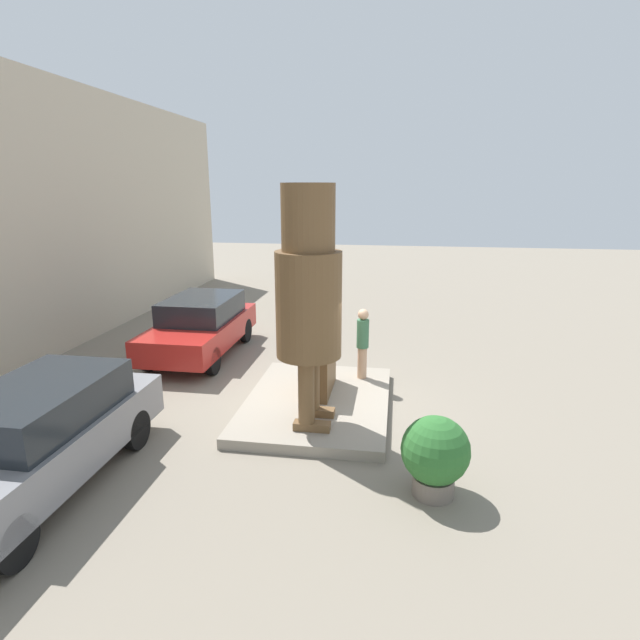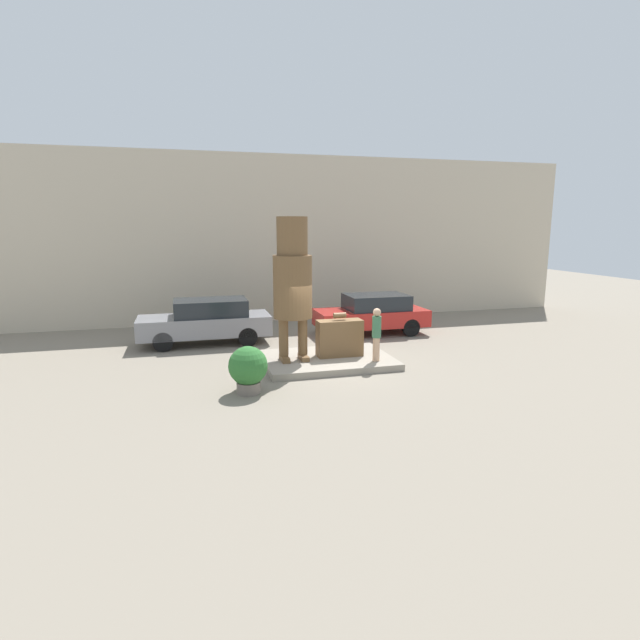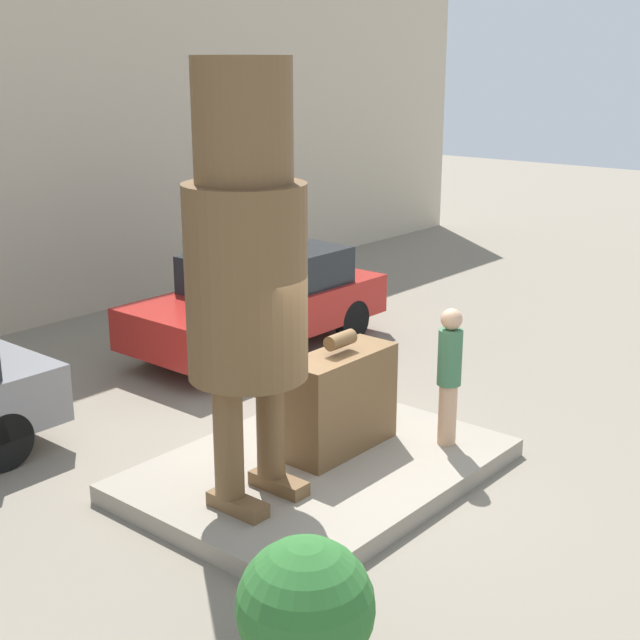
% 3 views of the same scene
% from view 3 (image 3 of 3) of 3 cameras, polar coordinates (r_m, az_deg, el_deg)
% --- Properties ---
extents(ground_plane, '(60.00, 60.00, 0.00)m').
position_cam_3_polar(ground_plane, '(9.97, -0.09, -10.07)').
color(ground_plane, gray).
extents(pedestal, '(3.94, 2.89, 0.20)m').
position_cam_3_polar(pedestal, '(9.92, -0.09, -9.54)').
color(pedestal, gray).
rests_on(pedestal, ground_plane).
extents(statue_figure, '(1.15, 1.15, 4.27)m').
position_cam_3_polar(statue_figure, '(8.30, -4.77, 4.22)').
color(statue_figure, brown).
rests_on(statue_figure, pedestal).
extents(giant_suitcase, '(1.41, 0.56, 1.37)m').
position_cam_3_polar(giant_suitcase, '(9.96, 1.30, -5.18)').
color(giant_suitcase, brown).
rests_on(giant_suitcase, pedestal).
extents(tourist, '(0.27, 0.27, 1.61)m').
position_cam_3_polar(tourist, '(10.08, 8.27, -3.25)').
color(tourist, tan).
rests_on(tourist, pedestal).
extents(parked_car_red, '(4.32, 1.84, 1.56)m').
position_cam_3_polar(parked_car_red, '(13.98, -3.82, 1.37)').
color(parked_car_red, '#B2231E').
rests_on(parked_car_red, ground_plane).
extents(planter_pot, '(1.00, 1.00, 1.23)m').
position_cam_3_polar(planter_pot, '(6.64, -0.94, -18.27)').
color(planter_pot, '#70665B').
rests_on(planter_pot, ground_plane).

